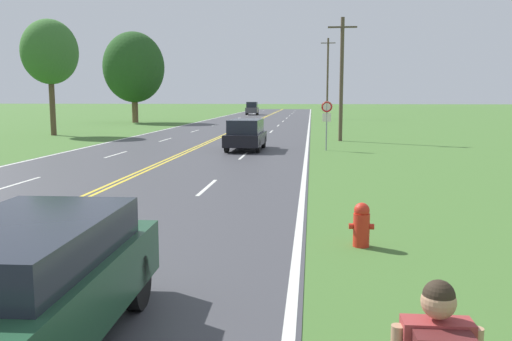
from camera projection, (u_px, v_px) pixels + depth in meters
The scene contains 9 objects.
fire_hydrant at pixel (361, 224), 10.21m from camera, with size 0.47×0.31×0.84m.
traffic_sign at pixel (327, 113), 28.20m from camera, with size 0.60×0.10×2.58m.
utility_pole_midground at pixel (342, 78), 33.95m from camera, with size 1.80×0.24×7.68m.
utility_pole_far at pixel (328, 78), 67.57m from camera, with size 1.80×0.24×9.96m.
tree_behind_sign at pixel (50, 52), 38.70m from camera, with size 4.00×4.00×8.28m.
tree_mid_treeline at pixel (134, 67), 57.76m from camera, with size 6.49×6.49×9.63m.
car_dark_green_hatchback_nearest at pixel (27, 281), 5.91m from camera, with size 2.01×4.26×1.49m.
car_black_hatchback_approaching at pixel (246, 134), 28.47m from camera, with size 1.87×4.25×1.62m.
car_dark_grey_suv_mid_near at pixel (252, 108), 82.39m from camera, with size 1.90×4.16×1.97m.
Camera 1 is at (6.33, 0.12, 2.82)m, focal length 38.00 mm.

